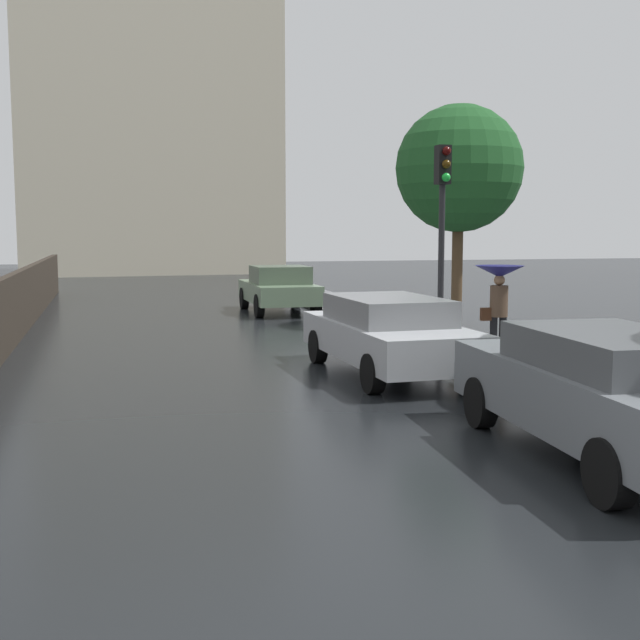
% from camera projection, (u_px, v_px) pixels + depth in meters
% --- Properties ---
extents(ground, '(120.00, 120.00, 0.00)m').
position_uv_depth(ground, '(483.00, 622.00, 5.08)').
color(ground, black).
extents(car_green_mid_road, '(1.95, 4.22, 1.44)m').
position_uv_depth(car_green_mid_road, '(279.00, 288.00, 24.44)').
color(car_green_mid_road, slate).
rests_on(car_green_mid_road, ground).
extents(car_silver_far_ahead, '(1.98, 4.62, 1.35)m').
position_uv_depth(car_silver_far_ahead, '(388.00, 333.00, 13.85)').
color(car_silver_far_ahead, '#B2B5BA').
rests_on(car_silver_far_ahead, ground).
extents(car_grey_behind_camera, '(2.07, 4.69, 1.42)m').
position_uv_depth(car_grey_behind_camera, '(604.00, 390.00, 8.67)').
color(car_grey_behind_camera, slate).
rests_on(car_grey_behind_camera, ground).
extents(pedestrian_with_umbrella_far, '(0.90, 0.90, 1.71)m').
position_uv_depth(pedestrian_with_umbrella_far, '(499.00, 286.00, 14.80)').
color(pedestrian_with_umbrella_far, black).
rests_on(pedestrian_with_umbrella_far, sidewalk_strip).
extents(traffic_light, '(0.26, 0.39, 4.00)m').
position_uv_depth(traffic_light, '(442.00, 208.00, 15.52)').
color(traffic_light, black).
rests_on(traffic_light, sidewalk_strip).
extents(street_tree_mid, '(3.29, 3.29, 5.75)m').
position_uv_depth(street_tree_mid, '(459.00, 169.00, 20.62)').
color(street_tree_mid, '#4C3823').
rests_on(street_tree_mid, ground).
extents(distant_tower, '(15.18, 8.69, 23.93)m').
position_uv_depth(distant_tower, '(147.00, 102.00, 47.23)').
color(distant_tower, beige).
rests_on(distant_tower, ground).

